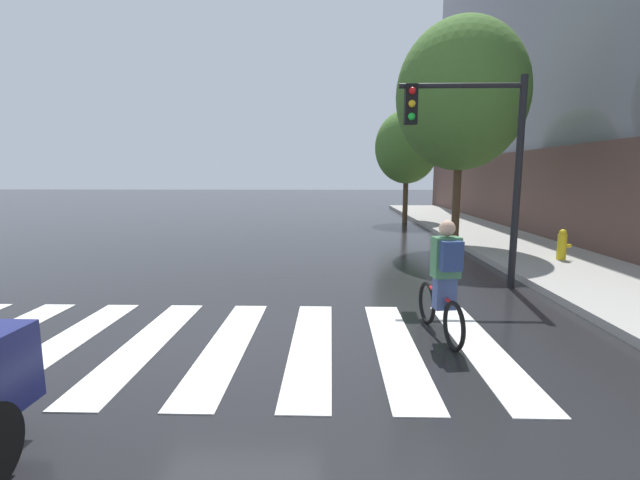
% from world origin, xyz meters
% --- Properties ---
extents(ground_plane, '(120.00, 120.00, 0.00)m').
position_xyz_m(ground_plane, '(0.00, 0.00, 0.00)').
color(ground_plane, black).
extents(crosswalk_stripes, '(8.51, 3.47, 0.01)m').
position_xyz_m(crosswalk_stripes, '(-0.56, 0.00, 0.01)').
color(crosswalk_stripes, silver).
rests_on(crosswalk_stripes, ground).
extents(cyclist, '(0.39, 1.70, 1.69)m').
position_xyz_m(cyclist, '(2.98, 0.32, 0.84)').
color(cyclist, black).
rests_on(cyclist, ground).
extents(traffic_light_near, '(2.47, 0.28, 4.20)m').
position_xyz_m(traffic_light_near, '(4.29, 3.19, 2.86)').
color(traffic_light_near, black).
rests_on(traffic_light_near, ground).
extents(fire_hydrant, '(0.33, 0.22, 0.78)m').
position_xyz_m(fire_hydrant, '(7.29, 5.42, 0.53)').
color(fire_hydrant, gold).
rests_on(fire_hydrant, sidewalk).
extents(street_tree_near, '(3.85, 3.85, 6.84)m').
position_xyz_m(street_tree_near, '(5.26, 7.87, 4.62)').
color(street_tree_near, '#4C3823').
rests_on(street_tree_near, ground).
extents(street_tree_mid, '(2.97, 2.97, 5.28)m').
position_xyz_m(street_tree_mid, '(4.95, 15.21, 3.56)').
color(street_tree_mid, '#4C3823').
rests_on(street_tree_mid, ground).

